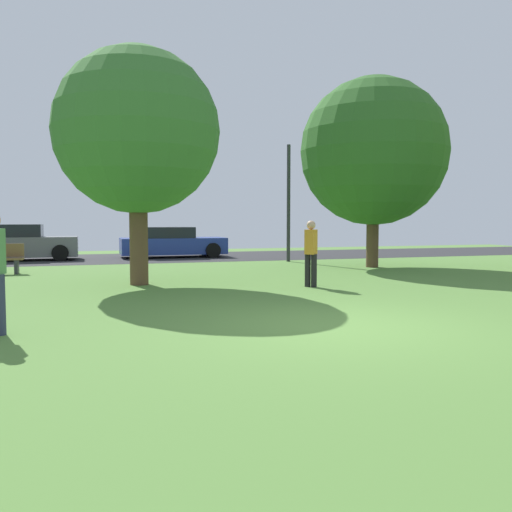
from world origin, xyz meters
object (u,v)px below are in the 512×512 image
parked_car_grey (19,244)px  person_thrower (311,251)px  oak_tree_center (137,132)px  parked_car_blue (172,243)px  street_lamp_post (289,203)px  maple_tree_far (374,152)px

parked_car_grey → person_thrower: bearing=-56.0°
oak_tree_center → person_thrower: size_ratio=3.64×
parked_car_blue → street_lamp_post: bearing=-44.1°
person_thrower → maple_tree_far: bearing=180.0°
parked_car_grey → street_lamp_post: street_lamp_post is taller
maple_tree_far → person_thrower: size_ratio=4.02×
maple_tree_far → street_lamp_post: maple_tree_far is taller
person_thrower → parked_car_grey: size_ratio=0.36×
parked_car_grey → street_lamp_post: size_ratio=0.97×
parked_car_grey → oak_tree_center: bearing=-68.6°
maple_tree_far → street_lamp_post: bearing=120.0°
oak_tree_center → maple_tree_far: 8.54m
oak_tree_center → maple_tree_far: maple_tree_far is taller
person_thrower → parked_car_blue: 11.55m
parked_car_grey → maple_tree_far: bearing=-30.5°
oak_tree_center → street_lamp_post: size_ratio=1.29×
oak_tree_center → parked_car_blue: size_ratio=1.30×
maple_tree_far → street_lamp_post: 4.04m
oak_tree_center → street_lamp_post: 8.74m
oak_tree_center → street_lamp_post: bearing=43.5°
parked_car_grey → street_lamp_post: (10.04, -3.79, 1.58)m
maple_tree_far → parked_car_blue: bearing=129.5°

